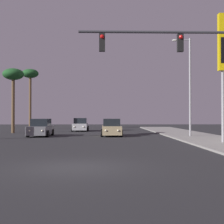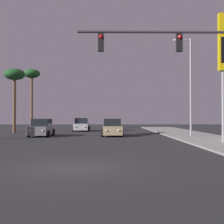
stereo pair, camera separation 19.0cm
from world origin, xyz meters
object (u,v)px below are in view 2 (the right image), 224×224
car_grey (42,128)px  car_tan (112,128)px  palm_tree_mid (14,77)px  palm_tree_far (32,77)px  car_silver (82,125)px  traffic_light_mast (188,61)px  street_lamp (189,81)px

car_grey → car_tan: size_ratio=1.00×
palm_tree_mid → palm_tree_far: 10.09m
car_silver → traffic_light_mast: size_ratio=0.54×
street_lamp → palm_tree_mid: 19.70m
car_tan → palm_tree_far: palm_tree_far is taller
car_tan → palm_tree_far: bearing=-54.0°
car_silver → car_grey: (-3.00, -10.24, 0.00)m
car_tan → palm_tree_mid: (-11.14, 5.54, 5.63)m
street_lamp → palm_tree_far: street_lamp is taller
street_lamp → car_grey: bearing=173.4°
street_lamp → car_tan: bearing=165.1°
car_silver → traffic_light_mast: 25.98m
palm_tree_far → palm_tree_mid: bearing=-87.5°
traffic_light_mast → street_lamp: street_lamp is taller
palm_tree_far → car_grey: bearing=-73.2°
traffic_light_mast → palm_tree_mid: bearing=126.3°
car_tan → traffic_light_mast: (3.63, -14.61, 4.00)m
car_grey → palm_tree_far: palm_tree_far is taller
car_grey → palm_tree_far: (-4.79, 15.82, 6.92)m
street_lamp → palm_tree_mid: street_lamp is taller
traffic_light_mast → palm_tree_mid: palm_tree_mid is taller
car_grey → street_lamp: 14.62m
traffic_light_mast → palm_tree_far: palm_tree_far is taller
car_tan → traffic_light_mast: size_ratio=0.54×
car_tan → palm_tree_far: 20.58m
car_silver → street_lamp: 16.65m
car_silver → car_grey: 10.67m
car_silver → palm_tree_far: palm_tree_far is taller
car_grey → traffic_light_mast: size_ratio=0.54×
car_silver → car_tan: (3.80, -9.96, 0.00)m
car_grey → car_silver: bearing=-104.9°
car_silver → street_lamp: (10.87, -11.84, 4.36)m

